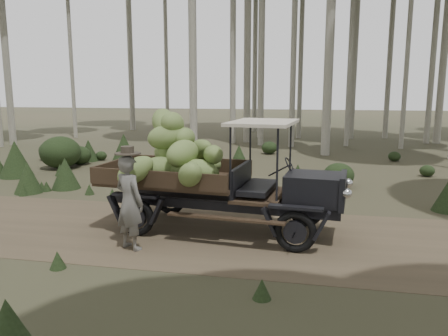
{
  "coord_description": "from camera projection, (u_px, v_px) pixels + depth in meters",
  "views": [
    {
      "loc": [
        1.94,
        -8.32,
        2.9
      ],
      "look_at": [
        0.18,
        0.28,
        1.34
      ],
      "focal_mm": 35.0,
      "sensor_mm": 36.0,
      "label": 1
    }
  ],
  "objects": [
    {
      "name": "ground",
      "position": [
        213.0,
        234.0,
        8.92
      ],
      "size": [
        120.0,
        120.0,
        0.0
      ],
      "primitive_type": "plane",
      "color": "#473D2B",
      "rests_on": "ground"
    },
    {
      "name": "undergrowth",
      "position": [
        91.0,
        202.0,
        9.44
      ],
      "size": [
        24.72,
        22.32,
        1.36
      ],
      "color": "#233319",
      "rests_on": "ground"
    },
    {
      "name": "farmer",
      "position": [
        129.0,
        201.0,
        7.96
      ],
      "size": [
        0.76,
        0.66,
        1.92
      ],
      "rotation": [
        0.0,
        0.0,
        2.69
      ],
      "color": "#605E58",
      "rests_on": "ground"
    },
    {
      "name": "banana_truck",
      "position": [
        199.0,
        162.0,
        8.95
      ],
      "size": [
        5.2,
        2.61,
        2.64
      ],
      "rotation": [
        0.0,
        0.0,
        -0.1
      ],
      "color": "black",
      "rests_on": "ground"
    },
    {
      "name": "dirt_track",
      "position": [
        213.0,
        234.0,
        8.92
      ],
      "size": [
        70.0,
        4.0,
        0.01
      ],
      "primitive_type": "cube",
      "color": "brown",
      "rests_on": "ground"
    }
  ]
}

